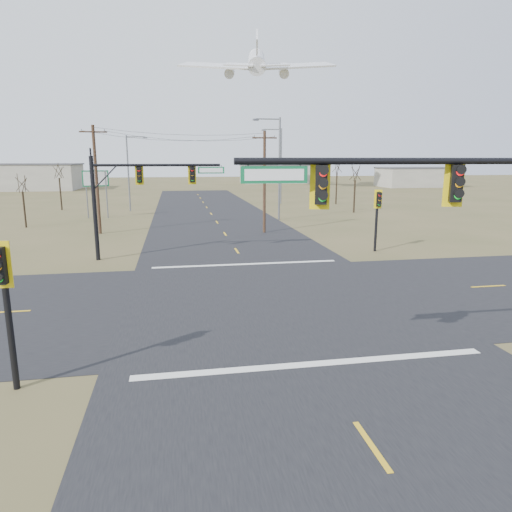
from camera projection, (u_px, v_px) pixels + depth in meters
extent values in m
plane|color=brown|center=(269.00, 298.00, 22.42)|extent=(320.00, 320.00, 0.00)
cube|color=black|center=(269.00, 298.00, 22.42)|extent=(160.00, 14.00, 0.02)
cube|color=black|center=(269.00, 298.00, 22.42)|extent=(14.00, 160.00, 0.02)
cube|color=silver|center=(315.00, 364.00, 15.19)|extent=(12.00, 0.40, 0.01)
cube|color=silver|center=(246.00, 264.00, 29.64)|extent=(12.00, 0.40, 0.01)
cylinder|color=black|center=(419.00, 161.00, 12.64)|extent=(10.37, 0.19, 0.19)
cube|color=#0E6337|center=(274.00, 175.00, 12.01)|extent=(1.80, 0.05, 0.45)
cylinder|color=black|center=(95.00, 209.00, 30.31)|extent=(0.28, 0.28, 6.92)
cylinder|color=black|center=(157.00, 165.00, 30.43)|extent=(8.41, 0.18, 0.18)
cube|color=#0E6337|center=(211.00, 170.00, 31.12)|extent=(1.80, 0.05, 0.45)
cylinder|color=black|center=(376.00, 222.00, 33.50)|extent=(0.19, 0.19, 4.40)
cylinder|color=black|center=(9.00, 320.00, 13.16)|extent=(0.19, 0.19, 4.34)
cylinder|color=#412D1C|center=(264.00, 183.00, 41.61)|extent=(0.27, 0.27, 9.18)
cube|color=#412D1C|center=(265.00, 138.00, 40.78)|extent=(2.25, 0.18, 0.12)
cylinder|color=#412D1C|center=(97.00, 181.00, 40.97)|extent=(0.28, 0.28, 9.67)
cube|color=#412D1C|center=(93.00, 132.00, 40.09)|extent=(2.36, 0.37, 0.12)
cylinder|color=slate|center=(87.00, 195.00, 52.31)|extent=(0.15, 0.15, 5.47)
cylinder|color=slate|center=(107.00, 194.00, 52.69)|extent=(0.15, 0.15, 5.47)
cube|color=#0E6337|center=(96.00, 178.00, 52.12)|extent=(2.79, 1.00, 1.82)
cylinder|color=slate|center=(279.00, 170.00, 50.55)|extent=(0.22, 0.22, 11.17)
cylinder|color=slate|center=(268.00, 119.00, 49.20)|extent=(2.68, 0.13, 0.13)
cube|color=slate|center=(256.00, 120.00, 48.99)|extent=(0.67, 0.47, 0.20)
cylinder|color=slate|center=(281.00, 166.00, 69.45)|extent=(0.23, 0.23, 11.27)
cylinder|color=slate|center=(273.00, 129.00, 68.09)|extent=(2.71, 0.14, 0.14)
cube|color=slate|center=(264.00, 130.00, 67.88)|extent=(0.64, 0.32, 0.20)
cylinder|color=slate|center=(128.00, 174.00, 59.11)|extent=(0.19, 0.19, 9.72)
cylinder|color=slate|center=(136.00, 137.00, 58.34)|extent=(2.33, 0.12, 0.12)
cube|color=slate|center=(145.00, 138.00, 58.56)|extent=(0.55, 0.29, 0.17)
cylinder|color=black|center=(24.00, 210.00, 45.38)|extent=(0.18, 0.18, 3.58)
cylinder|color=black|center=(61.00, 194.00, 61.22)|extent=(0.20, 0.20, 4.27)
cylinder|color=black|center=(354.00, 197.00, 58.14)|extent=(0.21, 0.21, 4.08)
cylinder|color=black|center=(336.00, 188.00, 69.03)|extent=(0.21, 0.21, 4.76)
cube|color=#ABA797|center=(12.00, 177.00, 101.69)|extent=(28.00, 14.00, 5.50)
cube|color=#ABA797|center=(277.00, 174.00, 132.11)|extent=(20.00, 12.00, 5.00)
cube|color=#ABA797|center=(417.00, 178.00, 113.22)|extent=(18.00, 10.00, 4.50)
cylinder|color=white|center=(257.00, 62.00, 94.14)|extent=(4.70, 7.84, 13.39)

